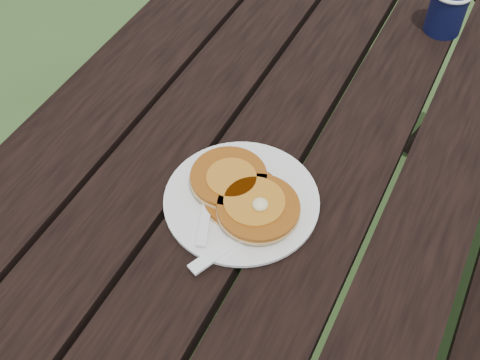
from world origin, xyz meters
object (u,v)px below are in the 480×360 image
at_px(pancake_stack, 244,194).
at_px(plate, 241,201).
at_px(coffee_cup, 448,8).
at_px(picnic_table, 294,197).

bearing_deg(pancake_stack, plate, 179.05).
relative_size(pancake_stack, coffee_cup, 2.06).
xyz_separation_m(plate, coffee_cup, (0.17, 0.59, 0.05)).
distance_m(plate, coffee_cup, 0.62).
height_order(plate, pancake_stack, pancake_stack).
distance_m(plate, pancake_stack, 0.02).
height_order(pancake_stack, coffee_cup, coffee_cup).
height_order(picnic_table, pancake_stack, pancake_stack).
height_order(picnic_table, coffee_cup, coffee_cup).
bearing_deg(coffee_cup, picnic_table, -126.61).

